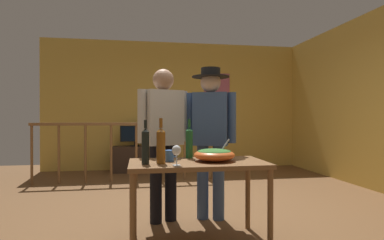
% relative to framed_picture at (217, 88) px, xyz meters
% --- Properties ---
extents(ground_plane, '(8.56, 8.56, 0.00)m').
position_rel_framed_picture_xyz_m(ground_plane, '(-0.96, -3.23, -1.83)').
color(ground_plane, brown).
extents(back_wall, '(5.72, 0.10, 2.83)m').
position_rel_framed_picture_xyz_m(back_wall, '(-0.96, 0.06, -0.41)').
color(back_wall, gold).
rests_on(back_wall, ground_plane).
extents(side_wall_right, '(0.10, 4.94, 2.83)m').
position_rel_framed_picture_xyz_m(side_wall_right, '(1.91, -2.25, -0.41)').
color(side_wall_right, gold).
rests_on(side_wall_right, ground_plane).
extents(framed_picture, '(0.59, 0.03, 0.65)m').
position_rel_framed_picture_xyz_m(framed_picture, '(0.00, 0.00, 0.00)').
color(framed_picture, '#B05670').
extents(stair_railing, '(3.17, 0.10, 1.10)m').
position_rel_framed_picture_xyz_m(stair_railing, '(-1.58, -1.29, -1.15)').
color(stair_railing, brown).
rests_on(stair_railing, ground_plane).
extents(tv_console, '(0.90, 0.40, 0.54)m').
position_rel_framed_picture_xyz_m(tv_console, '(-1.85, -0.29, -1.56)').
color(tv_console, '#38281E').
rests_on(tv_console, ground_plane).
extents(flat_screen_tv, '(0.60, 0.12, 0.44)m').
position_rel_framed_picture_xyz_m(flat_screen_tv, '(-1.85, -0.32, -1.03)').
color(flat_screen_tv, black).
rests_on(flat_screen_tv, tv_console).
extents(serving_table, '(1.24, 0.65, 0.74)m').
position_rel_framed_picture_xyz_m(serving_table, '(-1.23, -4.21, -1.17)').
color(serving_table, brown).
rests_on(serving_table, ground_plane).
extents(salad_bowl, '(0.38, 0.38, 0.20)m').
position_rel_framed_picture_xyz_m(salad_bowl, '(-1.07, -4.21, -1.02)').
color(salad_bowl, '#DB5B23').
rests_on(salad_bowl, serving_table).
extents(wine_glass, '(0.08, 0.08, 0.17)m').
position_rel_framed_picture_xyz_m(wine_glass, '(-1.45, -4.43, -0.96)').
color(wine_glass, silver).
rests_on(wine_glass, serving_table).
extents(wine_bottle_amber, '(0.08, 0.08, 0.40)m').
position_rel_framed_picture_xyz_m(wine_bottle_amber, '(-1.57, -4.29, -0.92)').
color(wine_bottle_amber, brown).
rests_on(wine_bottle_amber, serving_table).
extents(wine_bottle_green, '(0.07, 0.07, 0.39)m').
position_rel_framed_picture_xyz_m(wine_bottle_green, '(-1.27, -3.97, -0.92)').
color(wine_bottle_green, '#1E5628').
rests_on(wine_bottle_green, serving_table).
extents(wine_bottle_dark, '(0.07, 0.07, 0.38)m').
position_rel_framed_picture_xyz_m(wine_bottle_dark, '(-1.70, -4.30, -0.92)').
color(wine_bottle_dark, black).
rests_on(wine_bottle_dark, serving_table).
extents(mug_blue, '(0.12, 0.09, 0.10)m').
position_rel_framed_picture_xyz_m(mug_blue, '(-1.48, -4.17, -1.03)').
color(mug_blue, '#3866B2').
rests_on(mug_blue, serving_table).
extents(person_standing_left, '(0.56, 0.35, 1.67)m').
position_rel_framed_picture_xyz_m(person_standing_left, '(-1.49, -3.57, -0.83)').
color(person_standing_left, black).
rests_on(person_standing_left, ground_plane).
extents(person_standing_right, '(0.54, 0.42, 1.70)m').
position_rel_framed_picture_xyz_m(person_standing_right, '(-0.96, -3.57, -0.81)').
color(person_standing_right, '#3D5684').
rests_on(person_standing_right, ground_plane).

